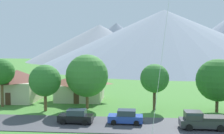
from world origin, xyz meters
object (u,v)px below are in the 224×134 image
object	(u,v)px
house_leftmost	(80,87)
parked_car_black_mid_west	(76,117)
tree_near_left	(218,80)
tree_left_of_center	(45,81)
pickup_truck_charcoal_west_side	(202,120)
tree_center	(1,72)
house_left_center	(18,85)
parked_car_blue_west_end	(126,117)
tree_near_right	(87,76)
tree_far_right	(155,78)

from	to	relation	value
house_leftmost	parked_car_black_mid_west	bearing A→B (deg)	-80.68
tree_near_left	house_leftmost	bearing A→B (deg)	161.67
parked_car_black_mid_west	tree_left_of_center	bearing A→B (deg)	134.21
pickup_truck_charcoal_west_side	tree_center	bearing A→B (deg)	161.62
tree_center	house_left_center	bearing A→B (deg)	86.16
house_left_center	parked_car_blue_west_end	xyz separation A→B (m)	(19.31, -12.86, -1.92)
house_left_center	tree_near_right	distance (m)	14.49
tree_center	parked_car_blue_west_end	bearing A→B (deg)	-22.02
house_leftmost	tree_left_of_center	distance (m)	9.32
tree_near_right	parked_car_black_mid_west	size ratio (longest dim) A/B	1.94
house_leftmost	tree_near_left	size ratio (longest dim) A/B	1.10
tree_near_left	tree_near_right	distance (m)	19.01
house_left_center	parked_car_black_mid_west	bearing A→B (deg)	-44.86
house_left_center	tree_far_right	world-z (taller)	tree_far_right
house_leftmost	parked_car_blue_west_end	bearing A→B (deg)	-59.01
tree_left_of_center	tree_near_left	bearing A→B (deg)	2.94
tree_near_right	pickup_truck_charcoal_west_side	world-z (taller)	tree_near_right
pickup_truck_charcoal_west_side	tree_far_right	bearing A→B (deg)	117.36
house_left_center	tree_center	distance (m)	5.61
tree_near_left	tree_center	xyz separation A→B (m)	(-32.58, 0.93, 0.83)
parked_car_blue_west_end	parked_car_black_mid_west	xyz separation A→B (m)	(-6.11, -0.28, 0.00)
house_leftmost	tree_left_of_center	world-z (taller)	tree_left_of_center
tree_center	parked_car_black_mid_west	distance (m)	16.48
tree_near_left	pickup_truck_charcoal_west_side	distance (m)	10.15
tree_near_left	parked_car_black_mid_west	xyz separation A→B (m)	(-19.06, -7.29, -3.78)
parked_car_black_mid_west	pickup_truck_charcoal_west_side	xyz separation A→B (m)	(14.80, -1.20, 0.19)
tree_far_right	tree_center	bearing A→B (deg)	179.00
tree_left_of_center	pickup_truck_charcoal_west_side	xyz separation A→B (m)	(20.65, -7.21, -3.44)
tree_center	tree_far_right	distance (m)	23.69
tree_left_of_center	tree_center	bearing A→B (deg)	163.95
house_leftmost	tree_center	xyz separation A→B (m)	(-11.17, -6.17, 3.12)
parked_car_black_mid_west	tree_near_left	bearing A→B (deg)	20.93
tree_near_left	tree_center	world-z (taller)	tree_near_left
tree_near_left	tree_far_right	xyz separation A→B (m)	(-8.91, 0.52, 0.10)
house_left_center	tree_far_right	size ratio (longest dim) A/B	1.16
tree_near_left	house_left_center	bearing A→B (deg)	169.73
tree_near_left	tree_left_of_center	world-z (taller)	tree_near_left
house_left_center	tree_center	xyz separation A→B (m)	(-0.33, -4.92, 2.68)
tree_near_left	parked_car_black_mid_west	bearing A→B (deg)	-159.07
house_leftmost	tree_far_right	size ratio (longest dim) A/B	1.23
tree_left_of_center	tree_near_right	world-z (taller)	tree_near_right
parked_car_blue_west_end	tree_far_right	bearing A→B (deg)	61.83
house_left_center	parked_car_blue_west_end	bearing A→B (deg)	-33.66
tree_near_left	tree_left_of_center	distance (m)	24.94
tree_near_left	tree_far_right	world-z (taller)	tree_near_left
house_leftmost	parked_car_black_mid_west	size ratio (longest dim) A/B	1.99
house_leftmost	tree_far_right	world-z (taller)	tree_far_right
parked_car_blue_west_end	parked_car_black_mid_west	world-z (taller)	same
house_left_center	pickup_truck_charcoal_west_side	distance (m)	31.50
house_leftmost	tree_near_left	xyz separation A→B (m)	(21.42, -7.10, 2.30)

